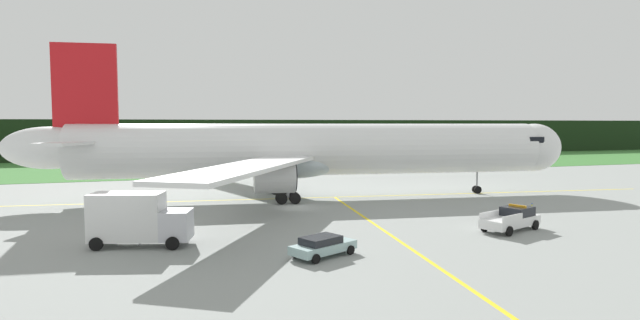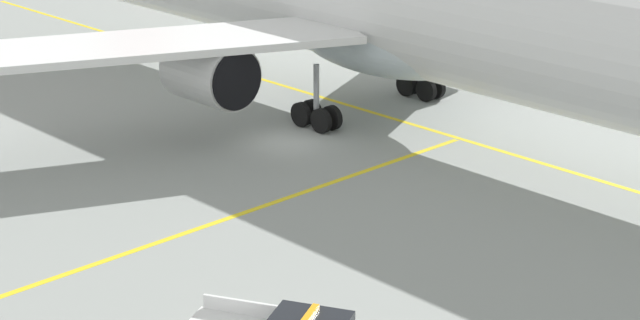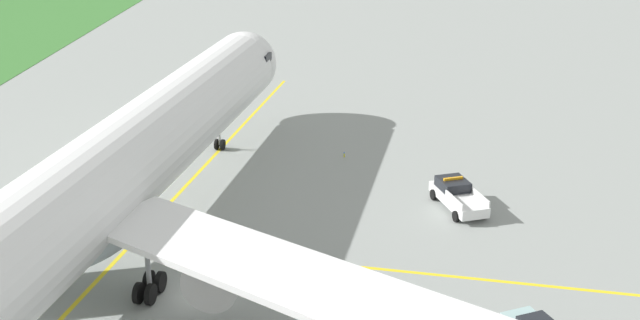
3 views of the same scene
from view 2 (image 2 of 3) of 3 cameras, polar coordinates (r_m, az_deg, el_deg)
The scene contains 4 objects.
ground at distance 51.05m, azimuth -1.65°, elevation 0.95°, with size 320.00×320.00×0.00m, color gray.
taxiway_centerline_main at distance 53.22m, azimuth 5.43°, elevation 1.67°, with size 83.00×0.30×0.01m, color yellow.
taxiway_centerline_spur at distance 39.83m, azimuth -10.77°, elevation -5.04°, with size 38.06×0.30×0.01m, color yellow.
airliner at distance 52.18m, azimuth 5.14°, elevation 7.39°, with size 62.74×51.38×16.56m.
Camera 2 is at (31.70, -36.44, 16.53)m, focal length 61.73 mm.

